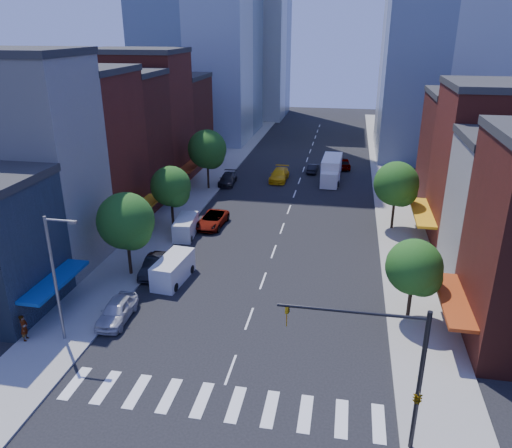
{
  "coord_description": "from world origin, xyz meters",
  "views": [
    {
      "loc": [
        6.3,
        -25.11,
        20.18
      ],
      "look_at": [
        -0.68,
        12.4,
        5.0
      ],
      "focal_mm": 35.0,
      "sensor_mm": 36.0,
      "label": 1
    }
  ],
  "objects": [
    {
      "name": "bldg_left_4",
      "position": [
        -21.0,
        37.5,
        8.5
      ],
      "size": [
        12.0,
        9.0,
        17.0
      ],
      "primitive_type": "cube",
      "color": "maroon",
      "rests_on": "ground"
    },
    {
      "name": "pedestrian_near",
      "position": [
        -14.5,
        0.38,
        1.11
      ],
      "size": [
        0.6,
        0.78,
        1.92
      ],
      "primitive_type": "imported",
      "rotation": [
        0.0,
        0.0,
        1.78
      ],
      "color": "#999999",
      "rests_on": "sidewalk_left"
    },
    {
      "name": "tree_left_mid",
      "position": [
        -11.35,
        21.92,
        4.53
      ],
      "size": [
        4.2,
        4.2,
        6.65
      ],
      "color": "black",
      "rests_on": "sidewalk_left"
    },
    {
      "name": "streetlight",
      "position": [
        -11.81,
        1.0,
        5.28
      ],
      "size": [
        2.25,
        0.25,
        9.0
      ],
      "color": "slate",
      "rests_on": "sidewalk_left"
    },
    {
      "name": "traffic_car_oncoming",
      "position": [
        1.5,
        46.63,
        0.64
      ],
      "size": [
        1.61,
        3.97,
        1.28
      ],
      "primitive_type": "imported",
      "rotation": [
        0.0,
        0.0,
        3.07
      ],
      "color": "black",
      "rests_on": "ground"
    },
    {
      "name": "crosswalk",
      "position": [
        0.0,
        -3.0,
        0.01
      ],
      "size": [
        19.0,
        3.0,
        0.01
      ],
      "primitive_type": "cube",
      "color": "silver",
      "rests_on": "ground"
    },
    {
      "name": "sidewalk_left",
      "position": [
        -12.5,
        40.0,
        0.07
      ],
      "size": [
        5.0,
        120.0,
        0.15
      ],
      "primitive_type": "cube",
      "color": "gray",
      "rests_on": "ground"
    },
    {
      "name": "bldg_right_3",
      "position": [
        21.0,
        34.0,
        6.5
      ],
      "size": [
        12.0,
        10.0,
        13.0
      ],
      "primitive_type": "cube",
      "color": "#4D1B13",
      "rests_on": "ground"
    },
    {
      "name": "traffic_car_far",
      "position": [
        5.87,
        49.81,
        0.8
      ],
      "size": [
        2.46,
        4.89,
        1.6
      ],
      "primitive_type": "imported",
      "rotation": [
        0.0,
        0.0,
        3.27
      ],
      "color": "#999999",
      "rests_on": "ground"
    },
    {
      "name": "parked_car_third",
      "position": [
        -7.5,
        23.25,
        0.75
      ],
      "size": [
        2.82,
        5.55,
        1.5
      ],
      "primitive_type": "imported",
      "rotation": [
        0.0,
        0.0,
        -0.06
      ],
      "color": "#999999",
      "rests_on": "ground"
    },
    {
      "name": "cargo_van_far",
      "position": [
        -9.49,
        20.12,
        0.96
      ],
      "size": [
        2.26,
        4.71,
        1.94
      ],
      "rotation": [
        0.0,
        0.0,
        0.1
      ],
      "color": "silver",
      "rests_on": "ground"
    },
    {
      "name": "pedestrian_far",
      "position": [
        -14.36,
        16.64,
        0.95
      ],
      "size": [
        0.89,
        0.97,
        1.6
      ],
      "primitive_type": "imported",
      "rotation": [
        0.0,
        0.0,
        -2.05
      ],
      "color": "#999999",
      "rests_on": "sidewalk_left"
    },
    {
      "name": "ground",
      "position": [
        0.0,
        0.0,
        0.0
      ],
      "size": [
        220.0,
        220.0,
        0.0
      ],
      "primitive_type": "plane",
      "color": "black",
      "rests_on": "ground"
    },
    {
      "name": "parked_car_front",
      "position": [
        -9.5,
        4.05,
        0.8
      ],
      "size": [
        2.1,
        4.78,
        1.6
      ],
      "primitive_type": "imported",
      "rotation": [
        0.0,
        0.0,
        0.05
      ],
      "color": "#B6B6BB",
      "rests_on": "ground"
    },
    {
      "name": "taxi",
      "position": [
        -2.82,
        41.65,
        0.81
      ],
      "size": [
        2.41,
        5.64,
        1.62
      ],
      "primitive_type": "imported",
      "rotation": [
        0.0,
        0.0,
        -0.02
      ],
      "color": "yellow",
      "rests_on": "ground"
    },
    {
      "name": "traffic_signal",
      "position": [
        9.94,
        -4.5,
        4.16
      ],
      "size": [
        7.24,
        2.24,
        8.0
      ],
      "color": "black",
      "rests_on": "sidewalk_right"
    },
    {
      "name": "box_truck",
      "position": [
        4.3,
        42.6,
        1.55
      ],
      "size": [
        2.75,
        8.23,
        3.28
      ],
      "rotation": [
        0.0,
        0.0,
        -0.03
      ],
      "color": "silver",
      "rests_on": "ground"
    },
    {
      "name": "bldg_left_2",
      "position": [
        -21.0,
        20.5,
        8.0
      ],
      "size": [
        12.0,
        9.0,
        16.0
      ],
      "primitive_type": "cube",
      "color": "maroon",
      "rests_on": "ground"
    },
    {
      "name": "tree_right_near",
      "position": [
        11.65,
        7.92,
        4.19
      ],
      "size": [
        4.0,
        4.0,
        6.2
      ],
      "color": "black",
      "rests_on": "sidewalk_right"
    },
    {
      "name": "bldg_left_5",
      "position": [
        -21.0,
        47.0,
        6.5
      ],
      "size": [
        12.0,
        10.0,
        13.0
      ],
      "primitive_type": "cube",
      "color": "#4D1B13",
      "rests_on": "ground"
    },
    {
      "name": "tree_left_far",
      "position": [
        -11.35,
        35.92,
        5.2
      ],
      "size": [
        5.0,
        5.0,
        7.75
      ],
      "color": "black",
      "rests_on": "sidewalk_left"
    },
    {
      "name": "parked_car_rear",
      "position": [
        -9.5,
        38.61,
        0.73
      ],
      "size": [
        2.32,
        5.16,
        1.47
      ],
      "primitive_type": "imported",
      "rotation": [
        0.0,
        0.0,
        0.05
      ],
      "color": "black",
      "rests_on": "ground"
    },
    {
      "name": "parked_car_second",
      "position": [
        -9.5,
        11.62,
        0.77
      ],
      "size": [
        1.84,
        4.75,
        1.54
      ],
      "primitive_type": "imported",
      "rotation": [
        0.0,
        0.0,
        0.04
      ],
      "color": "black",
      "rests_on": "ground"
    },
    {
      "name": "cargo_van_near",
      "position": [
        -7.51,
        10.56,
        1.05
      ],
      "size": [
        2.44,
        5.14,
        2.12
      ],
      "rotation": [
        0.0,
        0.0,
        -0.09
      ],
      "color": "silver",
      "rests_on": "ground"
    },
    {
      "name": "sidewalk_right",
      "position": [
        12.5,
        40.0,
        0.07
      ],
      "size": [
        5.0,
        120.0,
        0.15
      ],
      "primitive_type": "cube",
      "color": "gray",
      "rests_on": "ground"
    },
    {
      "name": "bldg_left_1",
      "position": [
        -21.0,
        12.0,
        9.0
      ],
      "size": [
        12.0,
        8.0,
        18.0
      ],
      "primitive_type": "cube",
      "color": "beige",
      "rests_on": "ground"
    },
    {
      "name": "tree_left_near",
      "position": [
        -11.35,
        10.92,
        4.87
      ],
      "size": [
        4.8,
        4.8,
        7.3
      ],
      "color": "black",
      "rests_on": "sidewalk_left"
    },
    {
      "name": "bldg_left_3",
      "position": [
        -21.0,
        29.0,
        7.5
      ],
      "size": [
        12.0,
        8.0,
        15.0
      ],
      "primitive_type": "cube",
      "color": "#4D1B13",
      "rests_on": "ground"
    },
    {
      "name": "bldg_right_2",
      "position": [
        21.0,
        24.0,
        7.5
      ],
      "size": [
        12.0,
        10.0,
        15.0
      ],
      "primitive_type": "cube",
      "color": "maroon",
      "rests_on": "ground"
    },
    {
      "name": "tree_right_far",
      "position": [
        11.65,
        25.92,
        4.86
      ],
      "size": [
        4.6,
        4.6,
        7.2
      ],
      "color": "black",
      "rests_on": "sidewalk_right"
    }
  ]
}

